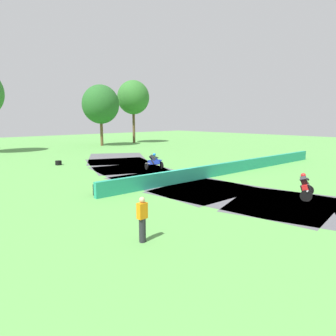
{
  "coord_description": "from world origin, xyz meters",
  "views": [
    {
      "loc": [
        -13.91,
        -14.0,
        4.32
      ],
      "look_at": [
        0.09,
        1.01,
        0.9
      ],
      "focal_mm": 32.31,
      "sensor_mm": 36.0,
      "label": 1
    }
  ],
  "objects_px": {
    "motorcycle_lead_blue": "(154,161)",
    "motorcycle_chase_red": "(306,186)",
    "track_marshal": "(142,220)",
    "tire_stack_mid_a": "(98,190)",
    "tire_stack_near": "(58,163)"
  },
  "relations": [
    {
      "from": "motorcycle_chase_red",
      "to": "tire_stack_mid_a",
      "type": "bearing_deg",
      "value": 133.88
    },
    {
      "from": "motorcycle_lead_blue",
      "to": "tire_stack_mid_a",
      "type": "bearing_deg",
      "value": -150.69
    },
    {
      "from": "motorcycle_chase_red",
      "to": "track_marshal",
      "type": "bearing_deg",
      "value": 172.39
    },
    {
      "from": "motorcycle_lead_blue",
      "to": "motorcycle_chase_red",
      "type": "height_order",
      "value": "motorcycle_chase_red"
    },
    {
      "from": "track_marshal",
      "to": "motorcycle_lead_blue",
      "type": "bearing_deg",
      "value": 47.96
    },
    {
      "from": "motorcycle_lead_blue",
      "to": "motorcycle_chase_red",
      "type": "distance_m",
      "value": 12.82
    },
    {
      "from": "motorcycle_lead_blue",
      "to": "tire_stack_mid_a",
      "type": "relative_size",
      "value": 2.89
    },
    {
      "from": "tire_stack_mid_a",
      "to": "track_marshal",
      "type": "distance_m",
      "value": 7.29
    },
    {
      "from": "tire_stack_near",
      "to": "tire_stack_mid_a",
      "type": "height_order",
      "value": "tire_stack_mid_a"
    },
    {
      "from": "track_marshal",
      "to": "motorcycle_chase_red",
      "type": "bearing_deg",
      "value": -7.61
    },
    {
      "from": "motorcycle_chase_red",
      "to": "tire_stack_near",
      "type": "relative_size",
      "value": 2.96
    },
    {
      "from": "tire_stack_mid_a",
      "to": "track_marshal",
      "type": "bearing_deg",
      "value": -108.0
    },
    {
      "from": "motorcycle_lead_blue",
      "to": "tire_stack_near",
      "type": "bearing_deg",
      "value": 123.56
    },
    {
      "from": "motorcycle_chase_red",
      "to": "tire_stack_near",
      "type": "height_order",
      "value": "motorcycle_chase_red"
    },
    {
      "from": "tire_stack_mid_a",
      "to": "track_marshal",
      "type": "relative_size",
      "value": 0.37
    }
  ]
}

